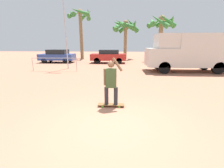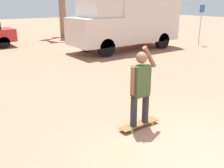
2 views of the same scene
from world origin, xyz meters
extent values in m
plane|color=#A36B51|center=(0.00, 0.00, 0.00)|extent=(80.00, 80.00, 0.00)
cube|color=brown|center=(-0.09, 1.31, 0.08)|extent=(0.94, 0.23, 0.02)
cylinder|color=#66C633|center=(-0.38, 1.21, 0.03)|extent=(0.07, 0.03, 0.07)
cylinder|color=#66C633|center=(-0.38, 1.40, 0.03)|extent=(0.07, 0.03, 0.07)
cylinder|color=#66C633|center=(0.20, 1.21, 0.03)|extent=(0.07, 0.03, 0.07)
cylinder|color=#66C633|center=(0.20, 1.40, 0.03)|extent=(0.07, 0.03, 0.07)
cylinder|color=#28282D|center=(-0.25, 1.31, 0.40)|extent=(0.14, 0.14, 0.63)
cylinder|color=#28282D|center=(0.08, 1.31, 0.40)|extent=(0.14, 0.14, 0.63)
cube|color=#384C28|center=(-0.09, 1.31, 1.04)|extent=(0.36, 0.22, 0.64)
sphere|color=brown|center=(-0.09, 1.31, 1.52)|extent=(0.23, 0.23, 0.23)
cylinder|color=brown|center=(-0.30, 1.31, 1.08)|extent=(0.09, 0.09, 0.57)
cylinder|color=brown|center=(0.12, 1.31, 1.50)|extent=(0.37, 0.09, 0.47)
cylinder|color=black|center=(3.49, 7.71, 0.45)|extent=(0.89, 0.28, 0.89)
cylinder|color=black|center=(3.49, 9.64, 0.45)|extent=(0.89, 0.28, 0.89)
cylinder|color=black|center=(7.40, 7.71, 0.45)|extent=(0.89, 0.28, 0.89)
cylinder|color=black|center=(7.40, 9.64, 0.45)|extent=(0.89, 0.28, 0.89)
cube|color=silver|center=(3.40, 8.67, 1.13)|extent=(2.21, 2.21, 1.38)
cube|color=black|center=(2.95, 8.67, 1.41)|extent=(0.04, 1.87, 0.69)
cube|color=silver|center=(6.55, 8.67, 1.68)|extent=(4.10, 2.21, 2.46)
cube|color=silver|center=(3.73, 8.67, 2.37)|extent=(1.54, 2.03, 1.09)
cylinder|color=black|center=(-2.45, 13.12, 0.33)|extent=(0.67, 0.22, 0.67)
cylinder|color=black|center=(-2.45, 14.68, 0.33)|extent=(0.67, 0.22, 0.67)
cylinder|color=black|center=(0.03, 13.12, 0.33)|extent=(0.67, 0.22, 0.67)
cylinder|color=black|center=(0.03, 14.68, 0.33)|extent=(0.67, 0.22, 0.67)
cube|color=#B22823|center=(-1.21, 13.90, 0.69)|extent=(4.00, 1.78, 0.72)
cube|color=black|center=(-1.11, 13.90, 1.28)|extent=(2.20, 1.57, 0.46)
cylinder|color=black|center=(-8.59, 13.24, 0.31)|extent=(0.61, 0.22, 0.61)
cylinder|color=black|center=(-8.59, 14.89, 0.31)|extent=(0.61, 0.22, 0.61)
cylinder|color=black|center=(-6.10, 13.24, 0.31)|extent=(0.61, 0.22, 0.61)
cylinder|color=black|center=(-6.10, 14.89, 0.31)|extent=(0.61, 0.22, 0.61)
cube|color=#2D4793|center=(-7.35, 14.07, 0.66)|extent=(4.02, 1.88, 0.70)
cube|color=black|center=(-7.25, 14.07, 1.26)|extent=(2.21, 1.65, 0.51)
cylinder|color=#8E704C|center=(4.98, 15.61, 2.51)|extent=(0.50, 0.50, 5.01)
sphere|color=#8E704C|center=(4.98, 15.61, 5.01)|extent=(0.80, 0.80, 0.80)
cone|color=#387F38|center=(6.09, 15.43, 4.81)|extent=(1.00, 2.40, 1.27)
cone|color=#387F38|center=(5.62, 16.53, 4.79)|extent=(2.27, 1.84, 1.35)
cone|color=#387F38|center=(4.45, 16.59, 4.73)|extent=(2.32, 1.66, 1.51)
cone|color=#387F38|center=(3.86, 15.67, 4.75)|extent=(0.75, 2.34, 1.46)
cone|color=#387F38|center=(4.53, 14.58, 4.63)|extent=(2.27, 1.47, 1.80)
cone|color=#387F38|center=(5.33, 14.54, 4.68)|extent=(2.34, 1.30, 1.66)
cylinder|color=#8E704C|center=(0.86, 19.26, 2.53)|extent=(0.46, 0.46, 5.07)
sphere|color=#8E704C|center=(0.86, 19.26, 5.07)|extent=(0.73, 0.73, 0.73)
cone|color=#387F38|center=(2.10, 19.29, 4.80)|extent=(0.75, 2.59, 1.54)
cone|color=#387F38|center=(1.63, 20.24, 4.79)|extent=(2.45, 2.14, 1.58)
cone|color=#387F38|center=(0.96, 20.50, 4.66)|extent=(2.52, 0.90, 1.95)
cone|color=#387F38|center=(0.08, 20.23, 4.77)|extent=(2.43, 2.15, 1.65)
cone|color=#387F38|center=(-0.38, 19.39, 4.68)|extent=(0.95, 2.55, 1.88)
cone|color=#387F38|center=(-0.11, 18.48, 4.87)|extent=(2.17, 2.45, 1.35)
cone|color=#387F38|center=(0.62, 18.04, 4.77)|extent=(2.65, 1.18, 1.63)
cone|color=#387F38|center=(1.74, 18.37, 4.65)|extent=(2.24, 2.23, 1.97)
cylinder|color=#8E704C|center=(-5.64, 19.15, 3.28)|extent=(0.47, 0.47, 6.56)
sphere|color=#8E704C|center=(-5.64, 19.15, 6.56)|extent=(0.75, 0.75, 0.75)
cone|color=#387F38|center=(-4.51, 19.34, 6.27)|extent=(1.03, 2.44, 1.55)
cone|color=#387F38|center=(-5.12, 20.17, 6.25)|extent=(2.39, 1.64, 1.60)
cone|color=#387F38|center=(-6.66, 19.68, 6.31)|extent=(1.67, 2.41, 1.42)
cone|color=#387F38|center=(-6.65, 18.60, 6.34)|extent=(1.70, 2.41, 1.36)
cone|color=#387F38|center=(-5.38, 18.03, 6.36)|extent=(2.47, 1.18, 1.27)
cylinder|color=#B7B7BC|center=(-4.49, 9.49, 3.64)|extent=(0.09, 0.09, 7.27)
cylinder|color=#99999E|center=(-5.18, 8.29, 1.05)|extent=(3.67, 0.05, 0.05)
cylinder|color=#99999E|center=(-7.02, 8.29, 0.53)|extent=(0.04, 0.04, 1.05)
cylinder|color=#99999E|center=(-3.35, 8.29, 0.53)|extent=(0.04, 0.04, 1.05)
camera|label=1|loc=(0.23, -3.64, 2.16)|focal=24.00mm
camera|label=2|loc=(-3.37, -2.23, 2.55)|focal=40.00mm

